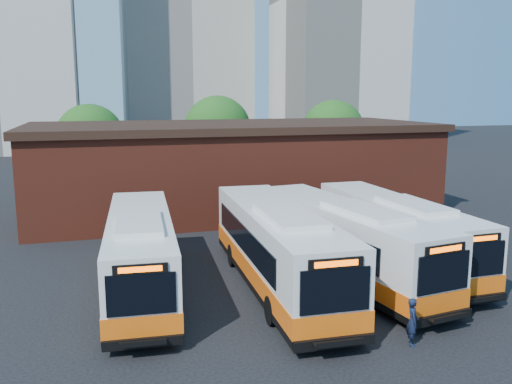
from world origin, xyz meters
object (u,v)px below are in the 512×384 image
object	(u,v)px
bus_midwest	(277,251)
transit_worker	(413,322)
bus_mideast	(344,243)
bus_west	(141,255)
bus_east	(395,234)

from	to	relation	value
bus_midwest	transit_worker	distance (m)	7.10
bus_midwest	bus_mideast	xyz separation A→B (m)	(3.40, 0.47, -0.06)
bus_west	transit_worker	bearing A→B (deg)	-39.10
bus_east	transit_worker	distance (m)	9.01
bus_midwest	bus_east	size ratio (longest dim) A/B	1.08
bus_mideast	bus_midwest	bearing A→B (deg)	179.93
bus_west	bus_midwest	size ratio (longest dim) A/B	0.94
bus_midwest	transit_worker	world-z (taller)	bus_midwest
bus_west	bus_mideast	distance (m)	9.21
bus_midwest	bus_west	bearing A→B (deg)	169.04
bus_west	transit_worker	xyz separation A→B (m)	(8.41, -7.90, -0.76)
bus_west	bus_midwest	xyz separation A→B (m)	(5.77, -1.36, 0.11)
bus_east	transit_worker	world-z (taller)	bus_east
bus_east	bus_west	bearing A→B (deg)	179.64
bus_east	bus_midwest	bearing A→B (deg)	-168.36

